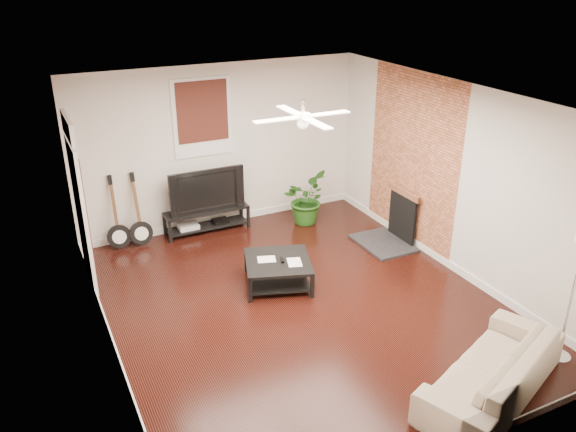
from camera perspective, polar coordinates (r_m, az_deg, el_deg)
room at (r=7.33m, az=1.38°, el=0.65°), size 5.01×6.01×2.81m
brick_accent at (r=9.40m, az=12.15°, el=5.43°), size 0.02×2.20×2.80m
fireplace at (r=9.57m, az=10.30°, el=-0.12°), size 0.80×1.10×0.92m
window_back at (r=9.66m, az=-8.45°, el=9.61°), size 1.00×0.06×1.30m
door_left at (r=8.46m, az=-19.82°, el=1.34°), size 0.08×1.00×2.50m
tv_stand at (r=10.04m, az=-8.00°, el=-0.40°), size 1.45×0.39×0.40m
tv at (r=9.84m, az=-8.23°, el=2.70°), size 1.30×0.17×0.75m
coffee_table at (r=8.34m, az=-1.00°, el=-5.56°), size 1.16×1.16×0.38m
sofa at (r=6.73m, az=19.58°, el=-14.12°), size 2.20×1.51×0.60m
floor_lamp at (r=7.29m, az=26.24°, el=-7.13°), size 0.36×0.36×1.68m
potted_plant at (r=10.19m, az=1.66°, el=1.72°), size 1.04×1.06×0.90m
guitar_left at (r=9.54m, az=-16.62°, el=0.19°), size 0.39×0.29×1.24m
guitar_right at (r=9.57m, az=-14.54°, el=0.50°), size 0.40×0.29×1.24m
ceiling_fan at (r=6.95m, az=1.47°, el=9.78°), size 1.24×1.24×0.32m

